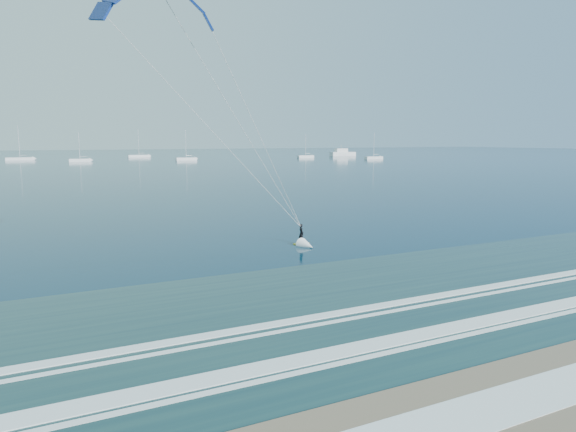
{
  "coord_description": "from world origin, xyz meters",
  "views": [
    {
      "loc": [
        -10.56,
        -11.23,
        8.54
      ],
      "look_at": [
        6.18,
        22.78,
        2.87
      ],
      "focal_mm": 32.0,
      "sensor_mm": 36.0,
      "label": 1
    }
  ],
  "objects_px": {
    "sailboat_7": "(186,159)",
    "sailboat_2": "(20,159)",
    "sailboat_5": "(306,156)",
    "sailboat_4": "(139,156)",
    "motor_yacht": "(342,153)",
    "sailboat_3": "(80,160)",
    "sailboat_6": "(374,158)",
    "kitesurfer_rig": "(243,130)"
  },
  "relations": [
    {
      "from": "sailboat_3",
      "to": "sailboat_5",
      "type": "height_order",
      "value": "sailboat_3"
    },
    {
      "from": "sailboat_5",
      "to": "sailboat_2",
      "type": "bearing_deg",
      "value": 167.09
    },
    {
      "from": "sailboat_7",
      "to": "sailboat_2",
      "type": "bearing_deg",
      "value": 152.62
    },
    {
      "from": "sailboat_3",
      "to": "sailboat_6",
      "type": "bearing_deg",
      "value": -13.34
    },
    {
      "from": "motor_yacht",
      "to": "sailboat_4",
      "type": "relative_size",
      "value": 1.02
    },
    {
      "from": "motor_yacht",
      "to": "sailboat_3",
      "type": "distance_m",
      "value": 130.02
    },
    {
      "from": "kitesurfer_rig",
      "to": "sailboat_3",
      "type": "relative_size",
      "value": 1.63
    },
    {
      "from": "kitesurfer_rig",
      "to": "sailboat_7",
      "type": "bearing_deg",
      "value": 76.2
    },
    {
      "from": "sailboat_4",
      "to": "sailboat_5",
      "type": "xyz_separation_m",
      "value": [
        68.65,
        -41.82,
        -0.02
      ]
    },
    {
      "from": "sailboat_2",
      "to": "sailboat_7",
      "type": "distance_m",
      "value": 69.08
    },
    {
      "from": "kitesurfer_rig",
      "to": "sailboat_3",
      "type": "xyz_separation_m",
      "value": [
        2.83,
        180.26,
        -8.48
      ]
    },
    {
      "from": "sailboat_2",
      "to": "sailboat_4",
      "type": "relative_size",
      "value": 1.04
    },
    {
      "from": "sailboat_6",
      "to": "sailboat_3",
      "type": "bearing_deg",
      "value": 166.66
    },
    {
      "from": "sailboat_2",
      "to": "sailboat_6",
      "type": "height_order",
      "value": "sailboat_2"
    },
    {
      "from": "motor_yacht",
      "to": "sailboat_5",
      "type": "bearing_deg",
      "value": -151.6
    },
    {
      "from": "sailboat_2",
      "to": "kitesurfer_rig",
      "type": "bearing_deg",
      "value": -84.98
    },
    {
      "from": "sailboat_5",
      "to": "sailboat_7",
      "type": "height_order",
      "value": "sailboat_7"
    },
    {
      "from": "kitesurfer_rig",
      "to": "sailboat_4",
      "type": "xyz_separation_m",
      "value": [
        32.47,
        221.77,
        -8.47
      ]
    },
    {
      "from": "sailboat_3",
      "to": "sailboat_6",
      "type": "height_order",
      "value": "sailboat_6"
    },
    {
      "from": "motor_yacht",
      "to": "sailboat_7",
      "type": "bearing_deg",
      "value": -166.67
    },
    {
      "from": "sailboat_3",
      "to": "sailboat_4",
      "type": "height_order",
      "value": "sailboat_4"
    },
    {
      "from": "motor_yacht",
      "to": "sailboat_5",
      "type": "xyz_separation_m",
      "value": [
        -30.7,
        -16.6,
        -0.85
      ]
    },
    {
      "from": "sailboat_6",
      "to": "kitesurfer_rig",
      "type": "bearing_deg",
      "value": -128.24
    },
    {
      "from": "sailboat_7",
      "to": "kitesurfer_rig",
      "type": "bearing_deg",
      "value": -103.8
    },
    {
      "from": "sailboat_5",
      "to": "sailboat_3",
      "type": "bearing_deg",
      "value": 179.82
    },
    {
      "from": "sailboat_6",
      "to": "sailboat_7",
      "type": "relative_size",
      "value": 0.92
    },
    {
      "from": "sailboat_2",
      "to": "sailboat_4",
      "type": "height_order",
      "value": "sailboat_2"
    },
    {
      "from": "kitesurfer_rig",
      "to": "sailboat_6",
      "type": "distance_m",
      "value": 194.3
    },
    {
      "from": "kitesurfer_rig",
      "to": "sailboat_4",
      "type": "relative_size",
      "value": 1.33
    },
    {
      "from": "sailboat_3",
      "to": "sailboat_5",
      "type": "distance_m",
      "value": 98.29
    },
    {
      "from": "motor_yacht",
      "to": "sailboat_2",
      "type": "bearing_deg",
      "value": 175.9
    },
    {
      "from": "sailboat_5",
      "to": "sailboat_4",
      "type": "bearing_deg",
      "value": 148.65
    },
    {
      "from": "sailboat_7",
      "to": "sailboat_6",
      "type": "bearing_deg",
      "value": -16.68
    },
    {
      "from": "sailboat_2",
      "to": "sailboat_3",
      "type": "bearing_deg",
      "value": -52.1
    },
    {
      "from": "sailboat_3",
      "to": "sailboat_6",
      "type": "relative_size",
      "value": 0.99
    },
    {
      "from": "motor_yacht",
      "to": "sailboat_6",
      "type": "bearing_deg",
      "value": -104.82
    },
    {
      "from": "sailboat_4",
      "to": "sailboat_7",
      "type": "distance_m",
      "value": 47.44
    },
    {
      "from": "motor_yacht",
      "to": "sailboat_2",
      "type": "xyz_separation_m",
      "value": [
        -150.05,
        10.76,
        -0.83
      ]
    },
    {
      "from": "sailboat_3",
      "to": "sailboat_6",
      "type": "xyz_separation_m",
      "value": [
        117.32,
        -27.81,
        -0.0
      ]
    },
    {
      "from": "motor_yacht",
      "to": "sailboat_3",
      "type": "bearing_deg",
      "value": -172.8
    },
    {
      "from": "kitesurfer_rig",
      "to": "sailboat_2",
      "type": "relative_size",
      "value": 1.28
    },
    {
      "from": "sailboat_3",
      "to": "sailboat_7",
      "type": "bearing_deg",
      "value": -6.69
    }
  ]
}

